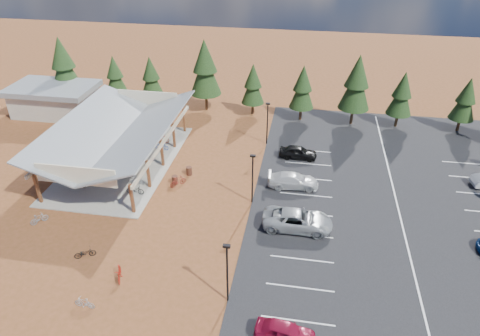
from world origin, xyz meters
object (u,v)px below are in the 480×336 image
lamp_post_0 (227,269)px  bike_1 (100,166)px  bike_11 (119,273)px  bike_pavilion (118,131)px  bike_3 (122,130)px  lamp_post_1 (252,176)px  bike_2 (100,150)px  car_0 (285,332)px  bike_5 (137,180)px  bike_9 (39,219)px  car_3 (293,180)px  trash_bin_0 (175,180)px  bike_6 (161,146)px  trash_bin_1 (189,171)px  bike_7 (161,139)px  bike_0 (79,183)px  bike_4 (135,190)px  bike_13 (84,303)px  bike_12 (85,253)px  bike_15 (178,181)px  lamp_post_2 (267,121)px  car_4 (298,152)px  car_2 (297,220)px  outbuilding (55,99)px

lamp_post_0 → bike_1: size_ratio=2.85×
bike_11 → bike_pavilion: bearing=91.8°
bike_3 → lamp_post_1: bearing=-120.4°
bike_2 → car_0: car_0 is taller
bike_5 → car_0: bearing=-129.6°
bike_9 → car_3: 23.65m
trash_bin_0 → bike_6: bike_6 is taller
lamp_post_1 → trash_bin_1: lamp_post_1 is taller
car_3 → bike_9: bearing=109.1°
lamp_post_1 → bike_7: size_ratio=2.82×
bike_0 → car_0: size_ratio=0.43×
lamp_post_0 → car_0: size_ratio=1.32×
bike_2 → bike_4: bearing=-130.1°
bike_0 → bike_7: bike_7 is taller
lamp_post_1 → car_0: 15.33m
bike_pavilion → bike_7: (2.81, 4.83, -3.18)m
bike_13 → car_0: 13.89m
bike_13 → bike_12: bearing=-150.6°
lamp_post_0 → bike_6: lamp_post_0 is taller
bike_0 → car_0: 25.78m
bike_12 → lamp_post_1: bearing=-79.3°
bike_6 → bike_15: 7.90m
car_3 → lamp_post_0: bearing=162.1°
lamp_post_2 → bike_12: size_ratio=3.10×
bike_1 → bike_15: bike_1 is taller
bike_6 → car_4: size_ratio=0.43×
bike_6 → bike_12: (-0.30, -17.98, -0.13)m
bike_6 → bike_2: bearing=118.1°
trash_bin_0 → car_0: size_ratio=0.23×
car_0 → car_2: car_2 is taller
bike_13 → car_0: car_0 is taller
bike_2 → bike_7: (6.02, 3.54, 0.11)m
bike_2 → car_2: car_2 is taller
bike_4 → car_3: car_3 is taller
bike_1 → bike_12: bike_1 is taller
bike_9 → bike_11: bike_11 is taller
car_4 → bike_6: bearing=94.2°
trash_bin_1 → bike_9: bearing=-137.5°
outbuilding → car_0: outbuilding is taller
bike_12 → bike_15: bike_15 is taller
bike_2 → car_3: bearing=-92.7°
bike_0 → bike_7: 11.41m
bike_15 → lamp_post_1: bearing=-148.1°
bike_9 → car_4: bearing=-106.2°
bike_0 → bike_11: bearing=-124.6°
trash_bin_0 → bike_1: 8.54m
trash_bin_1 → bike_15: bearing=-103.8°
bike_pavilion → bike_11: bearing=-67.9°
car_3 → trash_bin_0: bearing=92.2°
lamp_post_1 → bike_7: lamp_post_1 is taller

